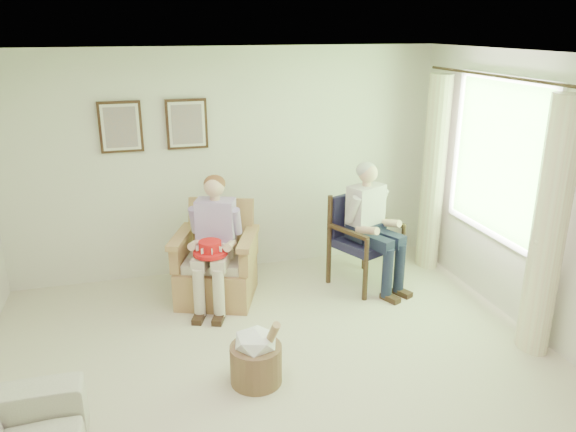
# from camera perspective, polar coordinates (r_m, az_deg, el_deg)

# --- Properties ---
(floor) EXTENTS (5.50, 5.50, 0.00)m
(floor) POSITION_cam_1_polar(r_m,az_deg,el_deg) (4.62, 0.67, -18.69)
(floor) COLOR beige
(floor) RESTS_ON ground
(back_wall) EXTENTS (5.00, 0.04, 2.60)m
(back_wall) POSITION_cam_1_polar(r_m,az_deg,el_deg) (6.53, -6.09, 5.34)
(back_wall) COLOR silver
(back_wall) RESTS_ON ground
(ceiling) EXTENTS (5.00, 5.50, 0.02)m
(ceiling) POSITION_cam_1_polar(r_m,az_deg,el_deg) (3.67, 0.84, 15.48)
(ceiling) COLOR white
(ceiling) RESTS_ON back_wall
(window) EXTENTS (0.13, 2.50, 1.63)m
(window) POSITION_cam_1_polar(r_m,az_deg,el_deg) (6.00, 20.63, 5.82)
(window) COLOR #2D6B23
(window) RESTS_ON right_wall
(curtain_left) EXTENTS (0.34, 0.34, 2.30)m
(curtain_left) POSITION_cam_1_polar(r_m,az_deg,el_deg) (5.29, 24.99, -1.31)
(curtain_left) COLOR beige
(curtain_left) RESTS_ON ground
(curtain_right) EXTENTS (0.34, 0.34, 2.30)m
(curtain_right) POSITION_cam_1_polar(r_m,az_deg,el_deg) (6.82, 14.55, 4.13)
(curtain_right) COLOR beige
(curtain_right) RESTS_ON ground
(framed_print_left) EXTENTS (0.45, 0.05, 0.55)m
(framed_print_left) POSITION_cam_1_polar(r_m,az_deg,el_deg) (6.31, -16.64, 8.65)
(framed_print_left) COLOR #382114
(framed_print_left) RESTS_ON back_wall
(framed_print_right) EXTENTS (0.45, 0.05, 0.55)m
(framed_print_right) POSITION_cam_1_polar(r_m,az_deg,el_deg) (6.34, -10.24, 9.17)
(framed_print_right) COLOR #382114
(framed_print_right) RESTS_ON back_wall
(wicker_armchair) EXTENTS (0.81, 0.80, 1.03)m
(wicker_armchair) POSITION_cam_1_polar(r_m,az_deg,el_deg) (6.10, -7.32, -5.35)
(wicker_armchair) COLOR tan
(wicker_armchair) RESTS_ON ground
(wood_armchair) EXTENTS (0.66, 0.62, 1.01)m
(wood_armchair) POSITION_cam_1_polar(r_m,az_deg,el_deg) (6.41, 7.63, -1.94)
(wood_armchair) COLOR black
(wood_armchair) RESTS_ON ground
(person_wicker) EXTENTS (0.40, 0.63, 1.35)m
(person_wicker) POSITION_cam_1_polar(r_m,az_deg,el_deg) (5.80, -7.30, -1.76)
(person_wicker) COLOR beige
(person_wicker) RESTS_ON ground
(person_dark) EXTENTS (0.40, 0.62, 1.39)m
(person_dark) POSITION_cam_1_polar(r_m,az_deg,el_deg) (6.18, 8.34, -0.18)
(person_dark) COLOR #171C34
(person_dark) RESTS_ON ground
(red_hat) EXTENTS (0.35, 0.35, 0.14)m
(red_hat) POSITION_cam_1_polar(r_m,az_deg,el_deg) (5.65, -7.91, -3.37)
(red_hat) COLOR red
(red_hat) RESTS_ON person_wicker
(hatbox) EXTENTS (0.46, 0.46, 0.63)m
(hatbox) POSITION_cam_1_polar(r_m,az_deg,el_deg) (4.74, -3.25, -13.98)
(hatbox) COLOR #9F7B56
(hatbox) RESTS_ON ground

